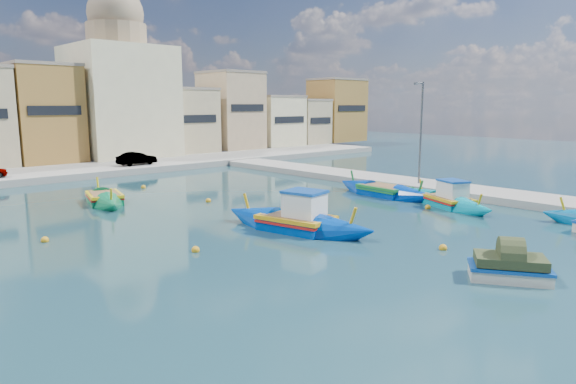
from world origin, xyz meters
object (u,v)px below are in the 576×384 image
tender_near (509,268)px  luzzu_green (105,199)px  luzzu_blue_cabin (297,223)px  luzzu_cyan_mid (384,192)px  quay_street_lamp (420,132)px  luzzu_turquoise_cabin (448,201)px  church_block (119,85)px

tender_near → luzzu_green: bearing=101.0°
luzzu_blue_cabin → luzzu_green: 14.41m
luzzu_blue_cabin → luzzu_cyan_mid: luzzu_blue_cabin is taller
quay_street_lamp → luzzu_green: quay_street_lamp is taller
luzzu_turquoise_cabin → luzzu_green: (-15.53, 15.78, -0.07)m
quay_street_lamp → luzzu_turquoise_cabin: (-4.13, -4.86, -4.01)m
luzzu_turquoise_cabin → tender_near: (-10.78, -8.74, 0.11)m
church_block → luzzu_blue_cabin: church_block is taller
church_block → luzzu_green: size_ratio=2.45×
luzzu_turquoise_cabin → luzzu_cyan_mid: size_ratio=0.95×
luzzu_green → church_block: bearing=62.1°
luzzu_turquoise_cabin → quay_street_lamp: bearing=49.6°
luzzu_turquoise_cabin → luzzu_cyan_mid: (0.15, 5.07, -0.05)m
luzzu_green → tender_near: luzzu_green is taller
church_block → luzzu_green: church_block is taller
quay_street_lamp → luzzu_cyan_mid: quay_street_lamp is taller
quay_street_lamp → luzzu_blue_cabin: (-15.50, -2.87, -3.94)m
luzzu_blue_cabin → luzzu_green: size_ratio=1.21×
quay_street_lamp → luzzu_blue_cabin: bearing=-169.5°
luzzu_turquoise_cabin → luzzu_green: 22.14m
church_block → quay_street_lamp: church_block is taller
quay_street_lamp → luzzu_turquoise_cabin: size_ratio=0.95×
church_block → luzzu_turquoise_cabin: (3.32, -38.86, -8.08)m
luzzu_turquoise_cabin → tender_near: size_ratio=2.59×
luzzu_blue_cabin → tender_near: 10.75m
luzzu_green → luzzu_turquoise_cabin: bearing=-45.4°
luzzu_blue_cabin → church_block: bearing=77.7°
quay_street_lamp → tender_near: bearing=-137.6°
luzzu_green → luzzu_cyan_mid: bearing=-34.3°
quay_street_lamp → luzzu_cyan_mid: (-3.98, 0.21, -4.07)m
luzzu_cyan_mid → tender_near: (-10.92, -13.81, 0.16)m
luzzu_turquoise_cabin → luzzu_blue_cabin: size_ratio=0.89×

